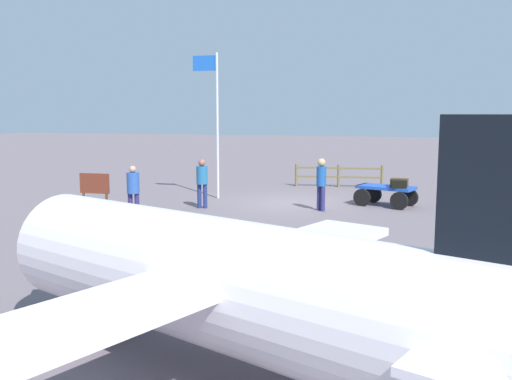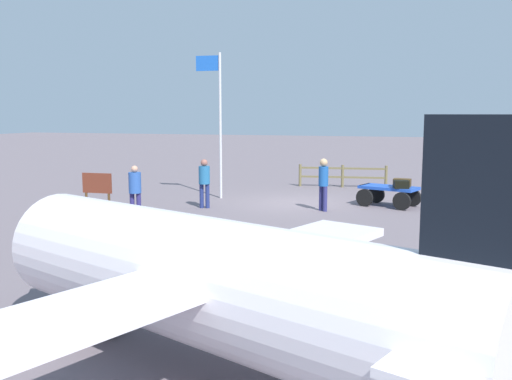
{
  "view_description": "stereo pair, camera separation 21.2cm",
  "coord_description": "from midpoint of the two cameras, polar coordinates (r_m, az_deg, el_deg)",
  "views": [
    {
      "loc": [
        -4.24,
        19.15,
        3.16
      ],
      "look_at": [
        -0.34,
        6.0,
        1.28
      ],
      "focal_mm": 39.05,
      "sensor_mm": 36.0,
      "label": 1
    },
    {
      "loc": [
        -4.45,
        19.09,
        3.16
      ],
      "look_at": [
        -0.34,
        6.0,
        1.28
      ],
      "focal_mm": 39.05,
      "sensor_mm": 36.0,
      "label": 2
    }
  ],
  "objects": [
    {
      "name": "luggage_cart",
      "position": [
        19.64,
        12.81,
        -0.22
      ],
      "size": [
        2.18,
        1.65,
        0.7
      ],
      "color": "blue",
      "rests_on": "ground"
    },
    {
      "name": "wooden_fence",
      "position": [
        24.35,
        8.22,
        1.62
      ],
      "size": [
        3.77,
        0.58,
        0.97
      ],
      "color": "brown",
      "rests_on": "ground"
    },
    {
      "name": "signboard",
      "position": [
        18.23,
        -16.52,
        0.28
      ],
      "size": [
        1.01,
        0.11,
        1.31
      ],
      "color": "#4C3319",
      "rests_on": "ground"
    },
    {
      "name": "suitcase_navy",
      "position": [
        19.14,
        14.08,
        0.59
      ],
      "size": [
        0.54,
        0.46,
        0.26
      ],
      "color": "black",
      "rests_on": "luggage_cart"
    },
    {
      "name": "worker_trailing",
      "position": [
        16.97,
        -12.82,
        0.19
      ],
      "size": [
        0.45,
        0.45,
        1.63
      ],
      "color": "navy",
      "rests_on": "ground"
    },
    {
      "name": "suitcase_tan",
      "position": [
        19.59,
        14.16,
        0.76
      ],
      "size": [
        0.6,
        0.42,
        0.27
      ],
      "color": "#46331A",
      "rests_on": "luggage_cart"
    },
    {
      "name": "flagpole",
      "position": [
        20.86,
        -4.56,
        7.86
      ],
      "size": [
        0.99,
        0.1,
        5.38
      ],
      "color": "silver",
      "rests_on": "ground"
    },
    {
      "name": "airplane_near",
      "position": [
        6.77,
        -5.84,
        -8.96
      ],
      "size": [
        7.43,
        6.33,
        3.16
      ],
      "color": "white",
      "rests_on": "ground"
    },
    {
      "name": "worker_supervisor",
      "position": [
        18.74,
        -5.87,
        1.11
      ],
      "size": [
        0.43,
        0.43,
        1.65
      ],
      "color": "navy",
      "rests_on": "ground"
    },
    {
      "name": "worker_lead",
      "position": [
        18.24,
        6.37,
        0.97
      ],
      "size": [
        0.44,
        0.44,
        1.72
      ],
      "color": "navy",
      "rests_on": "ground"
    },
    {
      "name": "ground_plane",
      "position": [
        19.86,
        3.67,
        -1.35
      ],
      "size": [
        120.0,
        120.0,
        0.0
      ],
      "primitive_type": "plane",
      "color": "slate"
    }
  ]
}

